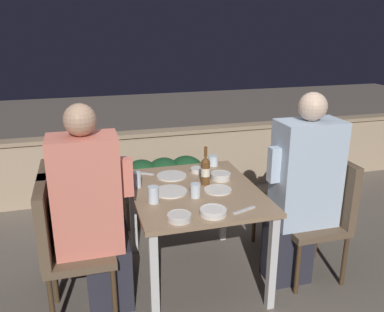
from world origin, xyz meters
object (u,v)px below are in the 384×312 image
object	(u,v)px
person_coral_top	(93,212)
potted_plant	(298,173)
person_purple_stripe	(93,204)
chair_left_far	(64,218)
person_blue_shirt	(301,191)
chair_left_near	(62,239)
beer_bottle	(205,170)
chair_right_far	(298,189)
chair_right_near	(324,208)

from	to	relation	value
person_coral_top	potted_plant	distance (m)	2.19
person_purple_stripe	chair_left_far	bearing A→B (deg)	-180.00
person_blue_shirt	potted_plant	distance (m)	1.16
chair_left_near	beer_bottle	bearing A→B (deg)	12.53
chair_left_near	person_purple_stripe	xyz separation A→B (m)	(0.20, 0.30, 0.07)
chair_right_far	beer_bottle	bearing A→B (deg)	-173.41
person_coral_top	person_purple_stripe	xyz separation A→B (m)	(0.01, 0.30, -0.08)
chair_right_near	potted_plant	size ratio (longest dim) A/B	1.36
person_blue_shirt	chair_right_far	xyz separation A→B (m)	(0.20, 0.36, -0.16)
person_coral_top	beer_bottle	bearing A→B (deg)	15.48
chair_left_near	chair_right_near	world-z (taller)	same
person_blue_shirt	chair_right_far	world-z (taller)	person_blue_shirt
person_purple_stripe	potted_plant	world-z (taller)	person_purple_stripe
chair_left_near	chair_right_near	bearing A→B (deg)	-1.51
person_purple_stripe	chair_right_far	distance (m)	1.60
person_purple_stripe	chair_right_near	bearing A→B (deg)	-12.13
chair_right_near	beer_bottle	distance (m)	0.90
chair_left_far	person_blue_shirt	xyz separation A→B (m)	(1.61, -0.34, 0.16)
chair_left_far	chair_right_near	distance (m)	1.84
chair_right_near	chair_right_far	distance (m)	0.36
beer_bottle	person_blue_shirt	bearing A→B (deg)	-23.59
person_blue_shirt	beer_bottle	world-z (taller)	person_blue_shirt
person_coral_top	chair_right_near	bearing A→B (deg)	-1.70
person_blue_shirt	potted_plant	bearing A→B (deg)	60.67
chair_right_far	person_purple_stripe	bearing A→B (deg)	-179.36
chair_left_far	potted_plant	world-z (taller)	chair_left_far
chair_left_far	beer_bottle	bearing A→B (deg)	-4.37
person_coral_top	person_purple_stripe	distance (m)	0.31
chair_right_near	person_blue_shirt	world-z (taller)	person_blue_shirt
chair_right_near	potted_plant	world-z (taller)	chair_right_near
potted_plant	chair_right_near	bearing A→B (deg)	-109.85
chair_right_far	potted_plant	size ratio (longest dim) A/B	1.36
chair_right_far	potted_plant	distance (m)	0.72
chair_left_near	chair_right_near	xyz separation A→B (m)	(1.81, -0.05, 0.00)
chair_left_far	person_purple_stripe	bearing A→B (deg)	0.00
beer_bottle	potted_plant	xyz separation A→B (m)	(1.16, 0.71, -0.40)
person_blue_shirt	chair_left_far	bearing A→B (deg)	167.90
chair_right_near	chair_right_far	size ratio (longest dim) A/B	1.00
chair_left_near	chair_right_far	size ratio (longest dim) A/B	1.00
person_blue_shirt	chair_right_far	distance (m)	0.44
chair_left_near	chair_left_far	world-z (taller)	same
chair_left_far	chair_right_far	world-z (taller)	same
person_coral_top	potted_plant	size ratio (longest dim) A/B	2.08
person_purple_stripe	chair_right_far	bearing A→B (deg)	0.64
potted_plant	person_purple_stripe	bearing A→B (deg)	-162.03
chair_left_far	person_blue_shirt	distance (m)	1.65
person_coral_top	potted_plant	bearing A→B (deg)	25.38
person_blue_shirt	potted_plant	size ratio (longest dim) A/B	2.09
chair_left_near	chair_right_far	xyz separation A→B (m)	(1.81, 0.31, 0.00)
chair_right_far	potted_plant	xyz separation A→B (m)	(0.35, 0.62, -0.13)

